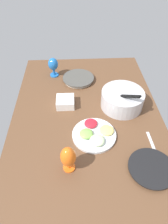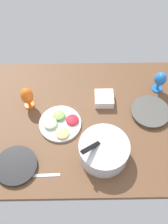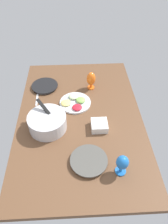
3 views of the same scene
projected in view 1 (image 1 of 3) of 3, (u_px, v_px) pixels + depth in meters
The scene contains 9 objects.
ground_plane at pixel (87, 120), 139.17cm from camera, with size 160.00×104.00×4.00cm, color brown.
dinner_plate_left at pixel (78, 79), 168.44cm from camera, with size 26.22×26.22×2.92cm.
dinner_plate_right at pixel (151, 168), 108.82cm from camera, with size 25.36×25.36×2.45cm.
mixing_bowl at pixel (122, 99), 141.98cm from camera, with size 30.04×30.04×19.68cm.
fruit_platter at pixel (94, 134), 125.34cm from camera, with size 27.76×27.76×4.94cm.
hurricane_glass_blue at pixel (53, 65), 167.44cm from camera, with size 8.32×8.32×16.51cm.
hurricane_glass_orange at pixel (68, 157), 103.35cm from camera, with size 8.32×8.32×17.50cm.
square_bowl_white at pixel (65, 102), 144.83cm from camera, with size 12.82×12.82×6.07cm.
fork_by_right_plate at pixel (152, 143), 122.03cm from camera, with size 18.00×1.80×0.60cm, color silver.
Camera 1 is at (95.18, -6.90, 99.48)cm, focal length 32.01 mm.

